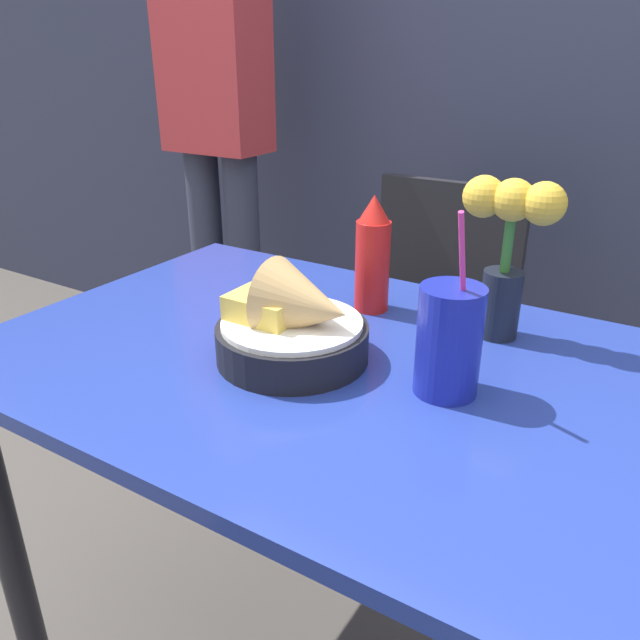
% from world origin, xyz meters
% --- Properties ---
extents(dining_table, '(1.10, 0.71, 0.74)m').
position_xyz_m(dining_table, '(0.00, 0.00, 0.63)').
color(dining_table, '#233893').
rests_on(dining_table, ground_plane).
extents(chair_far_window, '(0.40, 0.40, 0.85)m').
position_xyz_m(chair_far_window, '(-0.15, 0.74, 0.52)').
color(chair_far_window, black).
rests_on(chair_far_window, ground_plane).
extents(food_basket, '(0.22, 0.22, 0.15)m').
position_xyz_m(food_basket, '(-0.06, -0.04, 0.80)').
color(food_basket, black).
rests_on(food_basket, dining_table).
extents(ketchup_bottle, '(0.06, 0.06, 0.20)m').
position_xyz_m(ketchup_bottle, '(-0.05, 0.19, 0.84)').
color(ketchup_bottle, red).
rests_on(ketchup_bottle, dining_table).
extents(drink_cup, '(0.09, 0.09, 0.26)m').
position_xyz_m(drink_cup, '(0.16, -0.01, 0.81)').
color(drink_cup, '#192399').
rests_on(drink_cup, dining_table).
extents(flower_vase, '(0.15, 0.06, 0.25)m').
position_xyz_m(flower_vase, '(0.17, 0.20, 0.90)').
color(flower_vase, black).
rests_on(flower_vase, dining_table).
extents(person_standing, '(0.32, 0.20, 1.78)m').
position_xyz_m(person_standing, '(-0.93, 0.83, 1.04)').
color(person_standing, '#2D3347').
rests_on(person_standing, ground_plane).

